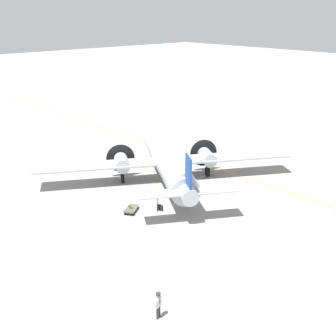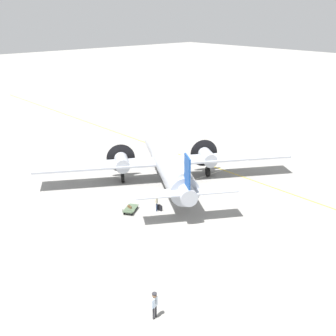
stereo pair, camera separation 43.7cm
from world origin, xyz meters
name	(u,v)px [view 1 (the left image)]	position (x,y,z in m)	size (l,w,h in m)	color
ground_plane	(168,183)	(0.00, 0.00, 0.00)	(300.00, 300.00, 0.00)	gray
apron_line_eastwest	(215,167)	(0.00, 7.40, 0.00)	(120.00, 0.16, 0.01)	gold
apron_line_northsouth	(175,187)	(1.15, 0.00, 0.00)	(0.16, 120.00, 0.01)	silver
airliner_main	(167,159)	(-0.38, 0.23, 2.58)	(19.43, 24.91, 5.99)	#ADB2BC
crew_foreground	(158,303)	(15.03, -14.40, 1.10)	(0.37, 0.57, 1.76)	#2D2D33
passenger_boarding	(157,200)	(4.14, -5.05, 1.07)	(0.46, 0.44, 1.75)	navy
suitcase_near_door	(130,209)	(2.59, -6.98, 0.27)	(0.49, 0.13, 0.58)	brown
suitcase_upright_spare	(161,208)	(4.29, -4.80, 0.26)	(0.50, 0.16, 0.56)	#232328
baggage_cart	(131,209)	(2.70, -6.96, 0.27)	(1.84, 2.08, 0.56)	#4C6047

